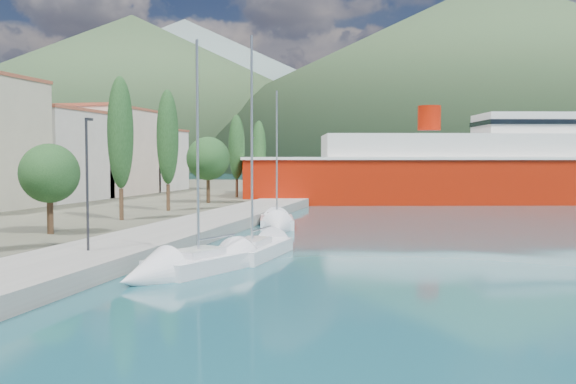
# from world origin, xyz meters

# --- Properties ---
(ground) EXTENTS (1400.00, 1400.00, 0.00)m
(ground) POSITION_xyz_m (0.00, 120.00, 0.00)
(ground) COLOR #1A535D
(quay) EXTENTS (5.00, 88.00, 0.80)m
(quay) POSITION_xyz_m (-9.00, 26.00, 0.40)
(quay) COLOR gray
(quay) RESTS_ON ground
(town_buildings) EXTENTS (9.20, 69.20, 11.30)m
(town_buildings) POSITION_xyz_m (-32.00, 36.91, 5.57)
(town_buildings) COLOR beige
(town_buildings) RESTS_ON land_strip
(tree_row) EXTENTS (4.20, 61.38, 10.79)m
(tree_row) POSITION_xyz_m (-14.93, 32.76, 5.83)
(tree_row) COLOR #47301E
(tree_row) RESTS_ON land_strip
(lamp_posts) EXTENTS (0.15, 48.62, 6.06)m
(lamp_posts) POSITION_xyz_m (-9.00, 14.25, 4.08)
(lamp_posts) COLOR #2D2D33
(lamp_posts) RESTS_ON quay
(sailboat_near) EXTENTS (4.85, 8.02, 11.08)m
(sailboat_near) POSITION_xyz_m (-4.25, 11.05, 0.30)
(sailboat_near) COLOR silver
(sailboat_near) RESTS_ON ground
(sailboat_mid) EXTENTS (2.83, 8.46, 11.96)m
(sailboat_mid) POSITION_xyz_m (-2.62, 15.14, 0.29)
(sailboat_mid) COLOR silver
(sailboat_mid) RESTS_ON ground
(sailboat_far) EXTENTS (4.14, 7.70, 10.79)m
(sailboat_far) POSITION_xyz_m (-4.33, 29.43, 0.30)
(sailboat_far) COLOR silver
(sailboat_far) RESTS_ON ground
(ferry) EXTENTS (59.77, 26.10, 11.62)m
(ferry) POSITION_xyz_m (13.77, 63.23, 3.54)
(ferry) COLOR #A01705
(ferry) RESTS_ON ground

